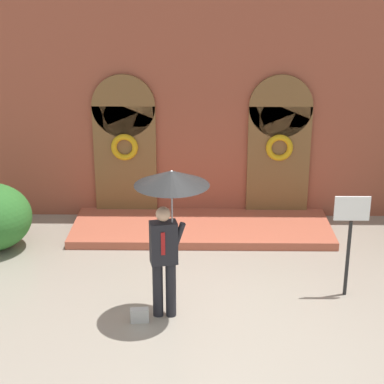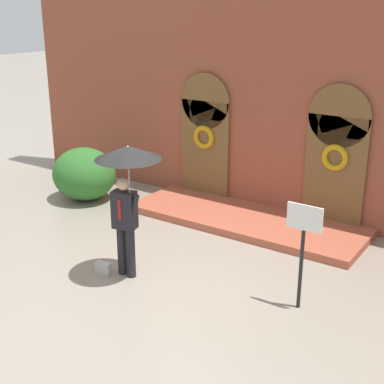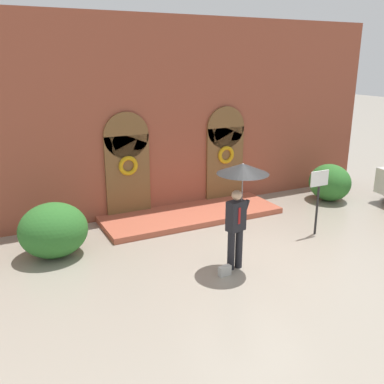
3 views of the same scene
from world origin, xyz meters
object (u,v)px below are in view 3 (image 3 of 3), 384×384
object	(u,v)px
person_with_umbrella	(241,184)
shrub_left	(53,230)
sign_post	(318,192)
shrub_right	(330,182)
handbag	(225,271)

from	to	relation	value
person_with_umbrella	shrub_left	world-z (taller)	person_with_umbrella
sign_post	shrub_left	xyz separation A→B (m)	(-6.35, 1.73, -0.52)
person_with_umbrella	shrub_right	xyz separation A→B (m)	(5.22, 2.71, -1.32)
shrub_left	shrub_right	xyz separation A→B (m)	(8.74, 0.28, -0.05)
person_with_umbrella	sign_post	distance (m)	3.01
sign_post	shrub_right	size ratio (longest dim) A/B	1.23
handbag	shrub_left	xyz separation A→B (m)	(-3.05, 2.63, 0.53)
handbag	sign_post	bearing A→B (deg)	8.62
sign_post	person_with_umbrella	bearing A→B (deg)	-166.21
person_with_umbrella	shrub_left	bearing A→B (deg)	145.41
person_with_umbrella	sign_post	bearing A→B (deg)	13.79
shrub_left	handbag	bearing A→B (deg)	-40.74
shrub_right	shrub_left	bearing A→B (deg)	-178.14
handbag	shrub_right	world-z (taller)	shrub_right
shrub_left	shrub_right	world-z (taller)	shrub_left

